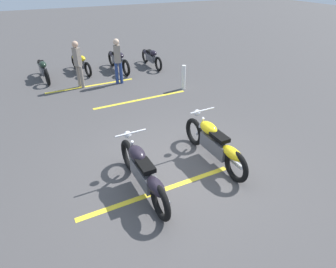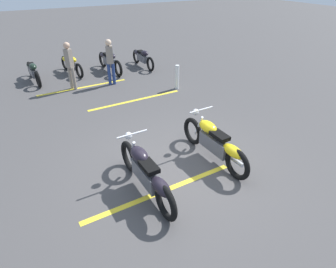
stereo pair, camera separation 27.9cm
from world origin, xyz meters
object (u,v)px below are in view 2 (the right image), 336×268
Objects in this scene: motorcycle_bright_foreground at (215,142)px; bystander_near_row at (70,64)px; motorcycle_row_far_left at (142,57)px; motorcycle_row_center at (71,64)px; bollard_post at (177,77)px; motorcycle_dark_foreground at (147,173)px; motorcycle_row_right at (33,71)px; bystander_secondary at (110,60)px; motorcycle_row_left at (109,61)px.

motorcycle_bright_foreground is 6.18m from bystander_near_row.
motorcycle_row_far_left is 3.50m from bystander_near_row.
motorcycle_row_center is 4.54m from bollard_post.
motorcycle_row_far_left is 1.21× the size of bystander_near_row.
motorcycle_row_center is at bearing -3.81° from motorcycle_dark_foreground.
bollard_post is (-3.16, -4.39, 0.01)m from motorcycle_row_right.
bystander_secondary is at bearing 139.53° from bystander_near_row.
bystander_near_row is (-1.27, 3.22, 0.50)m from motorcycle_row_far_left.
motorcycle_row_right is 5.41m from bollard_post.
motorcycle_row_center is 1.85m from bystander_near_row.
motorcycle_bright_foreground is 2.63× the size of bollard_post.
motorcycle_row_center is at bearing -139.44° from bystander_secondary.
motorcycle_row_far_left is 4.36m from motorcycle_row_right.
bystander_secondary is at bearing -21.38° from motorcycle_row_left.
motorcycle_row_right is at bearing 6.92° from motorcycle_dark_foreground.
bystander_secondary is (-0.20, -1.36, -0.00)m from bystander_near_row.
motorcycle_row_center is (0.42, 1.46, -0.04)m from motorcycle_row_left.
bollard_post is at bearing -21.54° from motorcycle_bright_foreground.
motorcycle_row_left is 2.90m from motorcycle_row_right.
motorcycle_row_right is (0.14, 2.90, -0.03)m from motorcycle_row_left.
bystander_near_row is (6.15, 0.08, 0.45)m from motorcycle_dark_foreground.
bystander_secondary reaches higher than motorcycle_bright_foreground.
bollard_post is (-1.50, -1.90, -0.48)m from bystander_secondary.
motorcycle_row_far_left is at bearing -13.75° from motorcycle_bright_foreground.
motorcycle_row_far_left reaches higher than motorcycle_row_center.
bollard_post reaches higher than motorcycle_row_far_left.
motorcycle_row_right is 2.35× the size of bollard_post.
bollard_post is at bearing 28.13° from motorcycle_row_center.
motorcycle_dark_foreground is 7.90m from motorcycle_row_center.
motorcycle_bright_foreground is 1.38× the size of bystander_secondary.
bystander_secondary reaches higher than motorcycle_row_left.
motorcycle_bright_foreground is 1.78m from motorcycle_dark_foreground.
motorcycle_bright_foreground is at bearing -5.88° from motorcycle_row_left.
motorcycle_row_far_left is at bearing 81.35° from motorcycle_row_left.
bystander_secondary is at bearing 51.68° from bollard_post.
motorcycle_row_center is (7.63, 1.53, -0.06)m from motorcycle_bright_foreground.
motorcycle_dark_foreground is 1.13× the size of motorcycle_row_far_left.
bystander_near_row reaches higher than motorcycle_dark_foreground.
motorcycle_row_left is at bearing -94.69° from motorcycle_row_far_left.
bollard_post is (4.45, -3.18, -0.04)m from motorcycle_dark_foreground.
bystander_secondary is (-1.66, -2.49, 0.50)m from motorcycle_row_right.
motorcycle_row_far_left is at bearing 140.54° from bystander_secondary.
bystander_near_row reaches higher than motorcycle_row_left.
bollard_post is at bearing 19.78° from motorcycle_row_left.
motorcycle_dark_foreground is at bearing 3.58° from motorcycle_row_right.
motorcycle_bright_foreground is 7.78m from motorcycle_row_center.
motorcycle_row_center is at bearing -101.80° from motorcycle_row_far_left.
motorcycle_row_far_left is 2.32× the size of bollard_post.
motorcycle_dark_foreground is at bearing 0.14° from bystander_secondary.
bystander_near_row is (-1.75, 0.31, 0.51)m from motorcycle_row_center.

